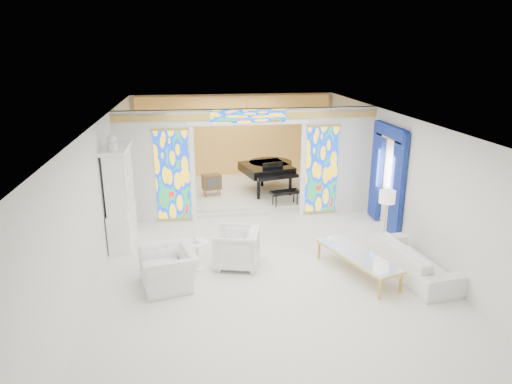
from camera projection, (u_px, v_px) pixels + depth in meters
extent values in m
plane|color=silver|center=(259.00, 245.00, 10.93)|extent=(12.00, 12.00, 0.00)
cube|color=white|center=(259.00, 120.00, 10.02)|extent=(7.00, 12.00, 0.02)
cube|color=silver|center=(234.00, 137.00, 16.14)|extent=(7.00, 0.02, 3.00)
cube|color=silver|center=(343.00, 348.00, 4.81)|extent=(7.00, 0.02, 3.00)
cube|color=silver|center=(102.00, 192.00, 10.00)|extent=(0.02, 12.00, 3.00)
cube|color=silver|center=(403.00, 179.00, 10.95)|extent=(0.02, 12.00, 3.00)
cube|color=silver|center=(154.00, 168.00, 12.02)|extent=(2.00, 0.18, 3.00)
cube|color=silver|center=(337.00, 161.00, 12.70)|extent=(2.00, 0.18, 3.00)
cube|color=silver|center=(248.00, 116.00, 11.97)|extent=(3.00, 0.18, 0.40)
cube|color=white|center=(193.00, 175.00, 12.13)|extent=(0.12, 0.06, 2.60)
cube|color=white|center=(303.00, 170.00, 12.53)|extent=(0.12, 0.06, 2.60)
cube|color=white|center=(249.00, 123.00, 11.92)|extent=(3.24, 0.06, 0.12)
cube|color=#E4B256|center=(248.00, 116.00, 11.87)|extent=(7.00, 0.05, 0.18)
cube|color=gold|center=(173.00, 175.00, 12.04)|extent=(0.90, 0.04, 2.40)
cube|color=gold|center=(322.00, 170.00, 12.59)|extent=(0.90, 0.04, 2.40)
cube|color=gold|center=(249.00, 116.00, 11.86)|extent=(2.00, 0.04, 0.34)
cube|color=silver|center=(240.00, 191.00, 14.77)|extent=(6.80, 3.80, 0.18)
cube|color=#E3AC4F|center=(234.00, 138.00, 16.02)|extent=(6.70, 0.10, 2.90)
cylinder|color=gold|center=(246.00, 115.00, 13.96)|extent=(0.48, 0.48, 0.30)
cube|color=navy|center=(398.00, 185.00, 11.03)|extent=(0.12, 0.55, 2.60)
cube|color=navy|center=(377.00, 171.00, 12.25)|extent=(0.12, 0.55, 2.60)
cube|color=navy|center=(391.00, 131.00, 11.28)|extent=(0.14, 1.70, 0.30)
cube|color=#E6B851|center=(390.00, 138.00, 11.33)|extent=(0.12, 1.50, 0.06)
cube|color=white|center=(123.00, 226.00, 10.92)|extent=(0.50, 1.40, 0.90)
cube|color=white|center=(118.00, 180.00, 10.58)|extent=(0.44, 1.30, 1.40)
cube|color=white|center=(129.00, 179.00, 10.61)|extent=(0.01, 1.20, 1.30)
cube|color=white|center=(115.00, 148.00, 10.35)|extent=(0.56, 1.46, 0.08)
cylinder|color=white|center=(112.00, 146.00, 9.99)|extent=(0.22, 0.22, 0.16)
sphere|color=white|center=(112.00, 139.00, 9.94)|extent=(0.20, 0.20, 0.20)
imported|color=silver|center=(169.00, 268.00, 8.99)|extent=(1.24, 1.35, 0.75)
imported|color=white|center=(237.00, 248.00, 9.79)|extent=(1.12, 1.10, 0.84)
imported|color=white|center=(414.00, 260.00, 9.42)|extent=(1.15, 2.34, 0.66)
cylinder|color=white|center=(197.00, 243.00, 9.59)|extent=(0.62, 0.62, 0.04)
cylinder|color=white|center=(197.00, 256.00, 9.68)|extent=(0.10, 0.10, 0.58)
cylinder|color=white|center=(198.00, 268.00, 9.77)|extent=(0.42, 0.42, 0.03)
imported|color=silver|center=(196.00, 238.00, 9.56)|extent=(0.18, 0.18, 0.17)
cube|color=white|center=(358.00, 255.00, 9.40)|extent=(1.27, 2.14, 0.04)
cube|color=gold|center=(358.00, 256.00, 9.41)|extent=(1.31, 2.18, 0.03)
cube|color=gold|center=(380.00, 289.00, 8.53)|extent=(0.06, 0.06, 0.42)
cube|color=gold|center=(401.00, 283.00, 8.77)|extent=(0.06, 0.06, 0.42)
cube|color=gold|center=(319.00, 250.00, 10.17)|extent=(0.06, 0.06, 0.42)
cube|color=gold|center=(338.00, 245.00, 10.41)|extent=(0.06, 0.06, 0.42)
cylinder|color=gold|center=(382.00, 250.00, 10.64)|extent=(0.33, 0.33, 0.03)
cylinder|color=gold|center=(385.00, 224.00, 10.44)|extent=(0.04, 0.04, 1.34)
cylinder|color=silver|center=(387.00, 197.00, 10.25)|extent=(0.47, 0.47, 0.29)
cube|color=black|center=(266.00, 169.00, 14.25)|extent=(1.68, 1.75, 0.27)
cylinder|color=black|center=(270.00, 166.00, 14.64)|extent=(1.65, 1.65, 0.27)
cube|color=black|center=(277.00, 177.00, 13.50)|extent=(1.32, 0.57, 0.10)
cube|color=silver|center=(278.00, 177.00, 13.43)|extent=(1.18, 0.37, 0.03)
cube|color=black|center=(273.00, 166.00, 13.72)|extent=(0.66, 0.18, 0.24)
cube|color=black|center=(285.00, 192.00, 13.08)|extent=(0.91, 0.52, 0.08)
cylinder|color=black|center=(258.00, 190.00, 13.60)|extent=(0.11, 0.11, 0.59)
cylinder|color=black|center=(290.00, 186.00, 13.97)|extent=(0.11, 0.11, 0.59)
cylinder|color=black|center=(262.00, 177.00, 14.92)|extent=(0.11, 0.11, 0.59)
cube|color=brown|center=(212.00, 182.00, 13.95)|extent=(0.62, 0.47, 0.45)
cube|color=#363B39|center=(213.00, 183.00, 13.77)|extent=(0.36, 0.08, 0.29)
cone|color=brown|center=(206.00, 194.00, 13.86)|extent=(0.04, 0.04, 0.20)
cone|color=brown|center=(220.00, 192.00, 13.99)|extent=(0.04, 0.04, 0.20)
cone|color=brown|center=(204.00, 191.00, 14.11)|extent=(0.04, 0.04, 0.20)
cone|color=brown|center=(218.00, 190.00, 14.24)|extent=(0.04, 0.04, 0.20)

